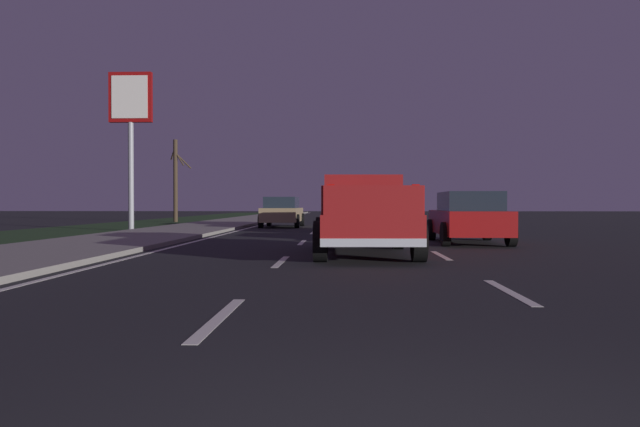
{
  "coord_description": "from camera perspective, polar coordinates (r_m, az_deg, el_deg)",
  "views": [
    {
      "loc": [
        -2.36,
        0.46,
        1.18
      ],
      "look_at": [
        14.2,
        1.12,
        0.92
      ],
      "focal_mm": 34.0,
      "sensor_mm": 36.0,
      "label": 1
    }
  ],
  "objects": [
    {
      "name": "pickup_truck",
      "position": [
        14.41,
        4.08,
        -0.17
      ],
      "size": [
        5.48,
        2.39,
        1.87
      ],
      "color": "maroon",
      "rests_on": "ground"
    },
    {
      "name": "grass_verge",
      "position": [
        31.73,
        -19.91,
        -1.28
      ],
      "size": [
        108.0,
        6.0,
        0.01
      ],
      "primitive_type": "cube",
      "color": "#1E3819",
      "rests_on": "ground"
    },
    {
      "name": "gas_price_sign",
      "position": [
        28.28,
        -17.4,
        9.13
      ],
      "size": [
        0.27,
        1.9,
        6.98
      ],
      "color": "#99999E",
      "rests_on": "ground"
    },
    {
      "name": "sedan_blue",
      "position": [
        25.38,
        3.14,
        0.0
      ],
      "size": [
        4.43,
        2.08,
        1.54
      ],
      "color": "navy",
      "rests_on": "ground"
    },
    {
      "name": "sedan_tan",
      "position": [
        31.28,
        -3.58,
        0.17
      ],
      "size": [
        4.42,
        2.06,
        1.54
      ],
      "color": "#9E845B",
      "rests_on": "ground"
    },
    {
      "name": "ground",
      "position": [
        29.39,
        3.19,
        -1.41
      ],
      "size": [
        144.0,
        144.0,
        0.0
      ],
      "primitive_type": "plane",
      "color": "black"
    },
    {
      "name": "lane_markings",
      "position": [
        32.71,
        -2.32,
        -1.17
      ],
      "size": [
        108.16,
        7.04,
        0.01
      ],
      "color": "silver",
      "rests_on": "ground"
    },
    {
      "name": "sedan_red",
      "position": [
        18.71,
        13.79,
        -0.34
      ],
      "size": [
        4.42,
        2.06,
        1.54
      ],
      "color": "maroon",
      "rests_on": "ground"
    },
    {
      "name": "sidewalk_shoulder",
      "position": [
        30.2,
        -11.09,
        -1.25
      ],
      "size": [
        108.0,
        4.0,
        0.12
      ],
      "primitive_type": "cube",
      "color": "gray",
      "rests_on": "ground"
    },
    {
      "name": "bare_tree_far",
      "position": [
        40.95,
        -13.42,
        3.21
      ],
      "size": [
        1.46,
        1.54,
        5.41
      ],
      "color": "#423323",
      "rests_on": "ground"
    }
  ]
}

